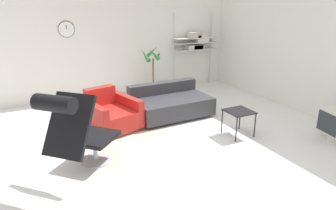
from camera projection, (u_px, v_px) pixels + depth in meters
name	position (u px, v px, depth m)	size (l,w,h in m)	color
ground_plane	(163.00, 147.00, 4.65)	(12.00, 12.00, 0.00)	white
wall_back	(104.00, 37.00, 6.87)	(12.00, 0.09, 2.80)	silver
wall_right	(321.00, 44.00, 5.57)	(0.06, 12.00, 2.80)	silver
round_rug	(162.00, 149.00, 4.58)	(1.81, 1.81, 0.01)	#BCB29E
lounge_chair	(76.00, 127.00, 3.70)	(1.12, 1.12, 1.17)	#BCBCC1
armchair_red	(110.00, 115.00, 5.28)	(1.00, 1.07, 0.69)	silver
couch_low	(170.00, 104.00, 5.91)	(1.52, 0.99, 0.60)	black
side_table	(239.00, 113.00, 4.96)	(0.42, 0.42, 0.44)	black
potted_plant	(153.00, 77.00, 7.16)	(0.47, 0.46, 1.19)	brown
shelf_unit	(196.00, 43.00, 7.75)	(1.18, 0.28, 1.90)	#BCBCC1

